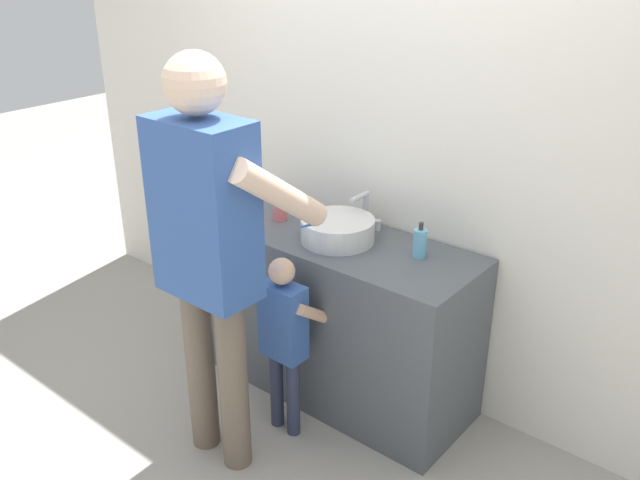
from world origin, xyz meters
name	(u,v)px	position (x,y,z in m)	size (l,w,h in m)	color
ground_plane	(301,416)	(0.00, 0.00, 0.00)	(14.00, 14.00, 0.00)	#9E998E
back_wall	(383,122)	(0.00, 0.62, 1.35)	(4.40, 0.08, 2.70)	silver
vanity_cabinet	(339,317)	(0.00, 0.30, 0.42)	(1.36, 0.54, 0.85)	#4C5156
sink_basin	(338,230)	(0.00, 0.28, 0.91)	(0.35, 0.35, 0.11)	silver
faucet	(364,211)	(0.00, 0.49, 0.93)	(0.18, 0.14, 0.18)	#B7BABF
toothbrush_cup	(280,210)	(-0.38, 0.30, 0.90)	(0.07, 0.07, 0.21)	#D86666
soap_bottle	(420,243)	(0.39, 0.38, 0.92)	(0.06, 0.06, 0.17)	#66B2D1
child_toddler	(285,331)	(0.00, -0.10, 0.54)	(0.28, 0.28, 0.90)	#2D334C
adult_parent	(209,235)	(-0.12, -0.40, 1.08)	(0.56, 0.58, 1.80)	#6B5B4C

